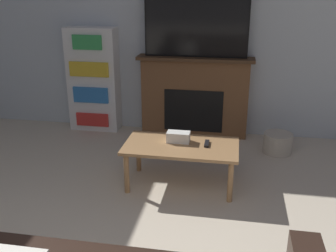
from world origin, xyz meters
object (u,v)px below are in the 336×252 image
at_px(bookshelf, 94,80).
at_px(storage_basket, 278,143).
at_px(fireplace, 195,96).
at_px(tv, 196,25).
at_px(coffee_table, 181,150).

xyz_separation_m(bookshelf, storage_basket, (2.36, -0.41, -0.56)).
bearing_deg(fireplace, tv, -90.00).
bearing_deg(fireplace, coffee_table, -88.83).
relative_size(tv, coffee_table, 1.15).
relative_size(bookshelf, storage_basket, 4.05).
xyz_separation_m(tv, bookshelf, (-1.33, -0.00, -0.72)).
distance_m(fireplace, coffee_table, 1.41).
relative_size(tv, storage_basket, 3.76).
distance_m(coffee_table, storage_basket, 1.42).
distance_m(tv, storage_basket, 1.70).
height_order(fireplace, coffee_table, fireplace).
distance_m(tv, coffee_table, 1.72).
bearing_deg(fireplace, storage_basket, -22.59).
bearing_deg(bookshelf, fireplace, 1.00).
relative_size(coffee_table, storage_basket, 3.25).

